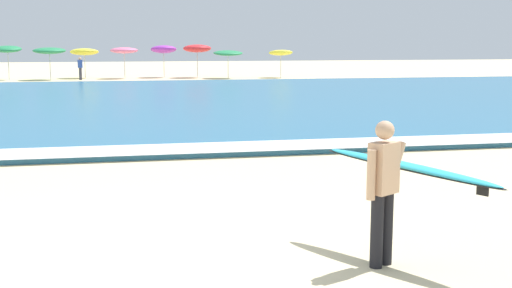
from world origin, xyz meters
TOP-DOWN VIEW (x-y plane):
  - ground_plane at (0.00, 0.00)m, footprint 160.00×160.00m
  - sea at (0.00, 20.48)m, footprint 120.00×28.00m
  - surf_foam at (0.00, 7.08)m, footprint 120.00×1.50m
  - surfer_with_board at (2.87, -0.88)m, footprint 1.54×2.31m
  - beach_umbrella_0 at (-8.16, 39.46)m, footprint 1.87×1.90m
  - beach_umbrella_1 at (-5.33, 38.94)m, footprint 2.23×2.24m
  - beach_umbrella_2 at (-3.09, 40.65)m, footprint 2.04×2.07m
  - beach_umbrella_3 at (-0.25, 39.68)m, footprint 1.98×1.98m
  - beach_umbrella_4 at (2.62, 40.54)m, footprint 1.91×1.95m
  - beach_umbrella_5 at (5.03, 39.81)m, footprint 2.08×2.09m
  - beach_umbrella_6 at (7.11, 38.43)m, footprint 2.13×2.15m
  - beach_umbrella_7 at (11.08, 38.58)m, footprint 1.76×1.79m
  - beachgoer_near_row_left at (-3.28, 38.42)m, footprint 0.32×0.20m

SIDE VIEW (x-z plane):
  - ground_plane at x=0.00m, z-range 0.00..0.00m
  - sea at x=0.00m, z-range 0.00..0.14m
  - surf_foam at x=0.00m, z-range 0.14..0.15m
  - beachgoer_near_row_left at x=-3.28m, z-range 0.05..1.63m
  - surfer_with_board at x=2.87m, z-range 0.16..1.89m
  - beach_umbrella_6 at x=7.11m, z-range 0.78..2.85m
  - beach_umbrella_7 at x=11.08m, z-range 0.77..2.89m
  - beach_umbrella_2 at x=-3.09m, z-range 0.79..3.01m
  - beach_umbrella_3 at x=-0.25m, z-range 0.89..3.13m
  - beach_umbrella_1 at x=-5.33m, z-range 0.88..3.15m
  - beach_umbrella_4 at x=2.62m, z-range 0.85..3.29m
  - beach_umbrella_0 at x=-8.16m, z-range 0.90..3.33m
  - beach_umbrella_5 at x=5.03m, z-range 0.91..3.37m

